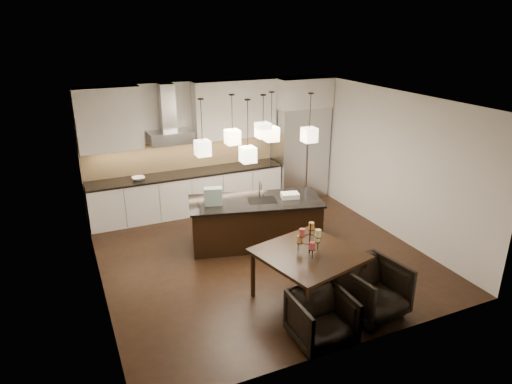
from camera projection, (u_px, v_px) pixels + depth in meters
name	position (u px, v px, depth m)	size (l,w,h in m)	color
floor	(260.00, 255.00, 8.31)	(5.50, 5.50, 0.02)	black
ceiling	(261.00, 99.00, 7.31)	(5.50, 5.50, 0.02)	white
wall_back	(209.00, 144.00, 10.16)	(5.50, 0.02, 2.80)	silver
wall_front	(357.00, 253.00, 5.45)	(5.50, 0.02, 2.80)	silver
wall_left	(92.00, 207.00, 6.75)	(0.02, 5.50, 2.80)	silver
wall_right	(390.00, 163.00, 8.86)	(0.02, 5.50, 2.80)	silver
refrigerator	(300.00, 152.00, 10.75)	(1.20, 0.72, 2.15)	#B7B7BA
fridge_panel	(302.00, 92.00, 10.26)	(1.26, 0.72, 0.65)	silver
lower_cabinets	(189.00, 193.00, 9.98)	(4.21, 0.62, 0.88)	silver
countertop	(187.00, 174.00, 9.82)	(4.21, 0.66, 0.04)	black
backsplash	(183.00, 155.00, 9.96)	(4.21, 0.02, 0.63)	tan
upper_cab_left	(109.00, 119.00, 8.93)	(1.25, 0.35, 1.25)	silver
upper_cab_right	(235.00, 109.00, 9.94)	(1.86, 0.35, 1.25)	silver
hood_canopy	(171.00, 137.00, 9.46)	(0.90, 0.52, 0.24)	#B7B7BA
hood_chimney	(167.00, 107.00, 9.34)	(0.30, 0.28, 0.96)	#B7B7BA
fruit_bowl	(138.00, 178.00, 9.36)	(0.26, 0.26, 0.06)	silver
island_body	(255.00, 223.00, 8.61)	(2.37, 0.95, 0.83)	black
island_top	(255.00, 201.00, 8.45)	(2.44, 1.02, 0.04)	black
faucet	(259.00, 189.00, 8.48)	(0.09, 0.23, 0.36)	silver
tote_bag	(213.00, 196.00, 8.19)	(0.32, 0.17, 0.32)	#255C46
food_container	(290.00, 195.00, 8.55)	(0.32, 0.23, 0.09)	silver
dining_table	(308.00, 276.00, 6.83)	(1.34, 1.34, 0.81)	black
candelabra	(310.00, 238.00, 6.60)	(0.39, 0.39, 0.47)	black
candle_a	(317.00, 238.00, 6.70)	(0.08, 0.08, 0.11)	#E6DF8C
candle_b	(300.00, 239.00, 6.67)	(0.08, 0.08, 0.11)	#C8873B
candle_c	(312.00, 246.00, 6.48)	(0.08, 0.08, 0.11)	#AD3E39
candle_d	(311.00, 226.00, 6.70)	(0.08, 0.08, 0.11)	#C8873B
candle_e	(302.00, 232.00, 6.49)	(0.08, 0.08, 0.11)	#AD3E39
candle_f	(318.00, 233.00, 6.47)	(0.08, 0.08, 0.11)	#E6DF8C
armchair_left	(322.00, 319.00, 5.95)	(0.74, 0.77, 0.70)	black
armchair_right	(372.00, 290.00, 6.52)	(0.83, 0.86, 0.78)	black
pendant_a	(203.00, 148.00, 7.76)	(0.24, 0.24, 0.26)	beige
pendant_b	(232.00, 137.00, 8.15)	(0.24, 0.24, 0.26)	beige
pendant_c	(263.00, 130.00, 8.08)	(0.24, 0.24, 0.26)	beige
pendant_d	(271.00, 134.00, 8.43)	(0.24, 0.24, 0.26)	beige
pendant_e	(309.00, 135.00, 8.30)	(0.24, 0.24, 0.26)	beige
pendant_f	(248.00, 155.00, 7.73)	(0.24, 0.24, 0.26)	beige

